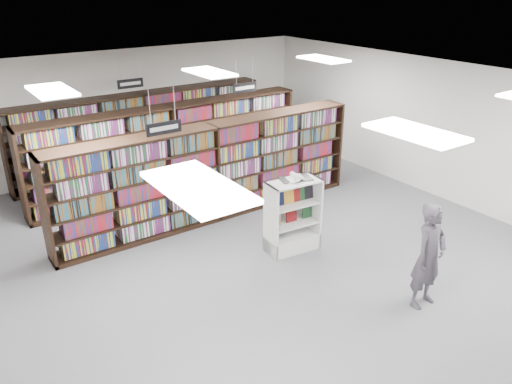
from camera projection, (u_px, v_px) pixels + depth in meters
floor at (268, 254)px, 9.57m from camera, size 12.00×12.00×0.00m
ceiling at (269, 87)px, 8.30m from camera, size 10.00×12.00×0.10m
wall_back at (137, 109)px, 13.45m from camera, size 10.00×0.10×3.20m
wall_right at (442, 131)px, 11.56m from camera, size 0.10×12.00×3.20m
bookshelf_row_near at (213, 172)px, 10.66m from camera, size 7.00×0.60×2.10m
bookshelf_row_mid at (171, 148)px, 12.17m from camera, size 7.00×0.60×2.10m
bookshelf_row_far at (144, 131)px, 13.45m from camera, size 7.00×0.60×2.10m
aisle_sign_left at (164, 127)px, 8.53m from camera, size 0.65×0.02×0.80m
aisle_sign_right at (245, 87)px, 11.61m from camera, size 0.65×0.02×0.80m
aisle_sign_center at (130, 83)px, 12.07m from camera, size 0.65×0.02×0.80m
troffer_front_left at (198, 187)px, 4.49m from camera, size 0.60×1.20×0.04m
troffer_front_center at (415, 132)px, 6.06m from camera, size 0.60×1.20×0.04m
troffer_back_left at (52, 91)px, 8.25m from camera, size 0.60×1.20×0.04m
troffer_back_center at (209, 72)px, 9.82m from camera, size 0.60×1.20×0.04m
troffer_back_right at (323, 59)px, 11.39m from camera, size 0.60×1.20×0.04m
endcap_display at (291, 226)px, 9.60m from camera, size 1.06×0.61×1.43m
open_book at (296, 178)px, 9.27m from camera, size 0.67×0.50×0.13m
shopper at (429, 256)px, 7.79m from camera, size 0.67×0.47×1.77m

